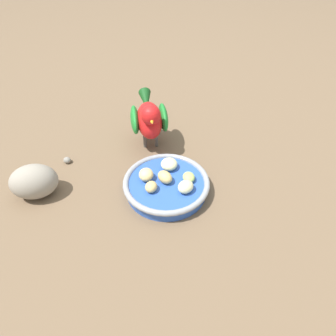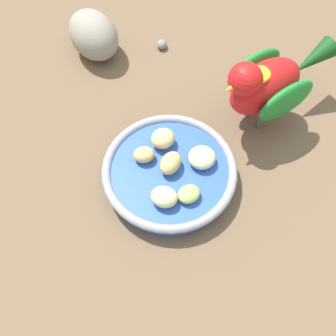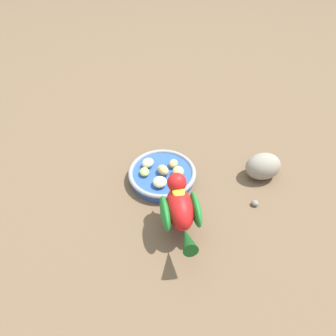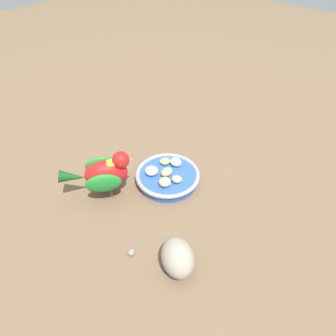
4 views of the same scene
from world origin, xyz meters
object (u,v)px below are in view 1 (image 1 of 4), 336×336
object	(u,v)px
apple_piece_3	(189,177)
rock_large	(34,182)
apple_piece_1	(165,177)
apple_piece_4	(151,187)
apple_piece_2	(169,164)
apple_piece_0	(187,186)
feeding_bowl	(166,185)
parrot	(149,118)
pebble_0	(67,160)
apple_piece_5	(146,175)

from	to	relation	value
apple_piece_3	rock_large	world-z (taller)	rock_large
apple_piece_1	apple_piece_4	distance (m)	0.04
apple_piece_2	apple_piece_0	bearing A→B (deg)	-106.23
feeding_bowl	parrot	xyz separation A→B (m)	(0.09, 0.15, 0.06)
apple_piece_0	apple_piece_2	xyz separation A→B (m)	(0.02, 0.07, -0.00)
apple_piece_1	apple_piece_2	distance (m)	0.04
apple_piece_4	parrot	size ratio (longest dim) A/B	0.17
apple_piece_2	apple_piece_3	distance (m)	0.06
pebble_0	feeding_bowl	bearing A→B (deg)	-66.36
apple_piece_4	rock_large	size ratio (longest dim) A/B	0.30
apple_piece_0	apple_piece_4	world-z (taller)	apple_piece_0
apple_piece_3	pebble_0	size ratio (longest dim) A/B	1.68
apple_piece_2	apple_piece_3	size ratio (longest dim) A/B	1.22
rock_large	parrot	bearing A→B (deg)	-7.40
feeding_bowl	rock_large	xyz separation A→B (m)	(-0.20, 0.19, 0.02)
apple_piece_2	rock_large	bearing A→B (deg)	146.47
feeding_bowl	pebble_0	size ratio (longest dim) A/B	10.17
apple_piece_0	pebble_0	size ratio (longest dim) A/B	1.94
feeding_bowl	parrot	bearing A→B (deg)	59.21
apple_piece_1	apple_piece_3	bearing A→B (deg)	-41.27
apple_piece_4	apple_piece_5	xyz separation A→B (m)	(0.02, 0.03, 0.00)
apple_piece_2	apple_piece_5	bearing A→B (deg)	171.58
apple_piece_1	apple_piece_2	world-z (taller)	apple_piece_1
parrot	rock_large	bearing A→B (deg)	-61.23
apple_piece_0	apple_piece_4	bearing A→B (deg)	136.66
apple_piece_1	apple_piece_3	size ratio (longest dim) A/B	1.18
apple_piece_3	parrot	size ratio (longest dim) A/B	0.18
apple_piece_0	apple_piece_1	size ratio (longest dim) A/B	0.98
apple_piece_4	rock_large	bearing A→B (deg)	131.97
apple_piece_0	rock_large	size ratio (longest dim) A/B	0.36
apple_piece_5	parrot	bearing A→B (deg)	44.86
pebble_0	rock_large	bearing A→B (deg)	-154.05
apple_piece_2	pebble_0	world-z (taller)	apple_piece_2
apple_piece_5	rock_large	size ratio (longest dim) A/B	0.34
apple_piece_0	apple_piece_2	world-z (taller)	apple_piece_0
parrot	apple_piece_1	bearing A→B (deg)	4.69
apple_piece_1	parrot	world-z (taller)	parrot
feeding_bowl	apple_piece_1	distance (m)	0.02
rock_large	apple_piece_1	bearing A→B (deg)	-42.02
apple_piece_2	apple_piece_3	world-z (taller)	apple_piece_2
feeding_bowl	pebble_0	world-z (taller)	feeding_bowl
apple_piece_2	parrot	distance (m)	0.14
apple_piece_4	apple_piece_2	bearing A→B (deg)	17.26
apple_piece_0	rock_large	bearing A→B (deg)	133.06
apple_piece_2	apple_piece_1	bearing A→B (deg)	-146.50
feeding_bowl	pebble_0	bearing A→B (deg)	113.64
apple_piece_1	apple_piece_5	distance (m)	0.04
rock_large	pebble_0	size ratio (longest dim) A/B	5.37
apple_piece_0	apple_piece_1	world-z (taller)	same
apple_piece_3	apple_piece_4	world-z (taller)	apple_piece_4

